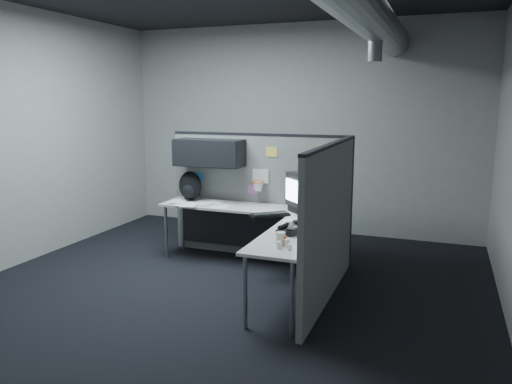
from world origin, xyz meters
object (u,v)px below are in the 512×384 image
at_px(monitor, 309,192).
at_px(phone, 288,231).
at_px(keyboard, 270,215).
at_px(backpack, 190,186).
at_px(desk, 260,222).

distance_m(monitor, phone, 1.07).
xyz_separation_m(keyboard, phone, (0.42, -0.66, 0.02)).
height_order(phone, backpack, backpack).
height_order(monitor, phone, monitor).
relative_size(monitor, phone, 2.58).
distance_m(desk, backpack, 1.23).
relative_size(desk, monitor, 3.97).
bearing_deg(phone, desk, 147.51).
height_order(keyboard, backpack, backpack).
height_order(desk, monitor, monitor).
xyz_separation_m(desk, phone, (0.60, -0.79, 0.15)).
xyz_separation_m(monitor, phone, (0.07, -1.05, -0.21)).
bearing_deg(monitor, desk, -154.65).
bearing_deg(keyboard, monitor, 50.35).
bearing_deg(keyboard, phone, -54.36).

